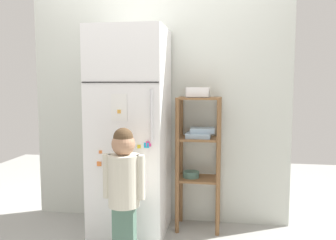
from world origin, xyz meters
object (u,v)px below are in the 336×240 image
at_px(fruit_bin, 198,93).
at_px(refrigerator, 130,132).
at_px(child_standing, 124,180).
at_px(pantry_shelf_unit, 198,150).

bearing_deg(fruit_bin, refrigerator, -167.55).
xyz_separation_m(child_standing, pantry_shelf_unit, (0.50, 0.65, 0.12)).
bearing_deg(pantry_shelf_unit, refrigerator, -166.53).
bearing_deg(refrigerator, child_standing, -80.40).
height_order(refrigerator, child_standing, refrigerator).
bearing_deg(refrigerator, fruit_bin, 12.45).
relative_size(child_standing, fruit_bin, 4.81).
xyz_separation_m(refrigerator, pantry_shelf_unit, (0.59, 0.14, -0.17)).
distance_m(refrigerator, pantry_shelf_unit, 0.63).
height_order(child_standing, fruit_bin, fruit_bin).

